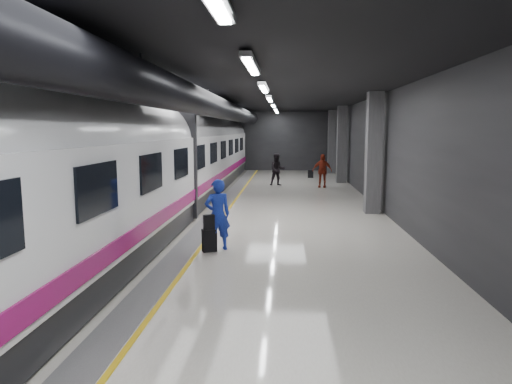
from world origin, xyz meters
name	(u,v)px	position (x,y,z in m)	size (l,w,h in m)	color
ground	(247,222)	(0.00, 0.00, 0.00)	(40.00, 40.00, 0.00)	silver
platform_hall	(241,118)	(-0.29, 0.96, 3.54)	(10.02, 40.02, 4.51)	black
train	(152,161)	(-3.25, 0.00, 2.07)	(3.05, 38.00, 4.05)	black
traveler_main	(218,215)	(-0.46, -3.71, 0.93)	(0.68, 0.44, 1.86)	#1A33C5
suitcase_main	(209,240)	(-0.65, -3.90, 0.29)	(0.36, 0.23, 0.58)	black
shoulder_bag	(209,222)	(-0.65, -3.91, 0.77)	(0.28, 0.15, 0.38)	black
traveler_far_a	(277,170)	(0.80, 10.24, 0.91)	(0.88, 0.69, 1.81)	black
traveler_far_b	(322,171)	(3.25, 9.64, 0.91)	(1.06, 0.44, 1.81)	maroon
suitcase_far	(311,174)	(2.89, 14.56, 0.26)	(0.35, 0.23, 0.52)	black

